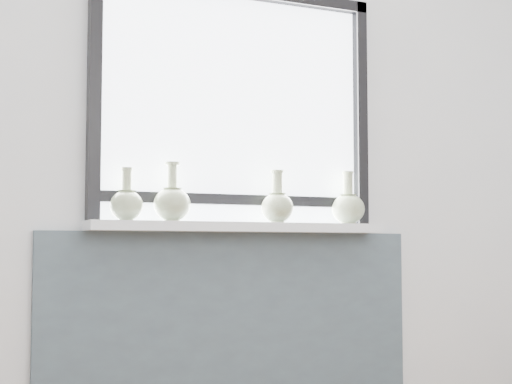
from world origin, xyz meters
name	(u,v)px	position (x,y,z in m)	size (l,w,h in m)	color
back_wall	(232,133)	(0.00, 1.81, 1.30)	(3.60, 0.02, 2.60)	silver
apron_panel	(235,332)	(0.00, 1.78, 0.43)	(1.70, 0.03, 0.86)	#475964
windowsill	(241,227)	(0.00, 1.71, 0.88)	(1.32, 0.18, 0.04)	silver
window	(236,100)	(0.00, 1.77, 1.44)	(1.30, 0.06, 1.05)	black
vase_a	(127,203)	(-0.50, 1.72, 0.97)	(0.13, 0.13, 0.22)	#A7B68C
vase_b	(172,202)	(-0.31, 1.70, 0.98)	(0.15, 0.15, 0.24)	#A7B68C
vase_c	(277,205)	(0.16, 1.68, 0.98)	(0.14, 0.14, 0.23)	#A7B68C
vase_d	(348,207)	(0.53, 1.71, 0.98)	(0.15, 0.15, 0.24)	#A7B68C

